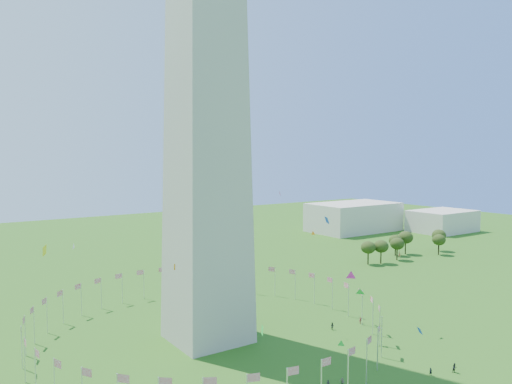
% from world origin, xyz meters
% --- Properties ---
extents(flag_ring, '(80.24, 80.24, 9.00)m').
position_xyz_m(flag_ring, '(-0.00, 50.00, 4.50)').
color(flag_ring, silver).
rests_on(flag_ring, ground).
extents(gov_building_east_a, '(50.00, 30.00, 16.00)m').
position_xyz_m(gov_building_east_a, '(150.00, 150.00, 8.00)').
color(gov_building_east_a, beige).
rests_on(gov_building_east_a, ground).
extents(gov_building_east_b, '(35.00, 25.00, 12.00)m').
position_xyz_m(gov_building_east_b, '(190.00, 120.00, 6.00)').
color(gov_building_east_b, beige).
rests_on(gov_building_east_b, ground).
extents(kites_aloft, '(116.60, 67.03, 30.66)m').
position_xyz_m(kites_aloft, '(9.92, 23.55, 18.45)').
color(kites_aloft, '#CC2699').
rests_on(kites_aloft, ground).
extents(tree_line_east, '(53.18, 15.16, 10.00)m').
position_xyz_m(tree_line_east, '(114.81, 85.32, 4.67)').
color(tree_line_east, '#344A18').
rests_on(tree_line_east, ground).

